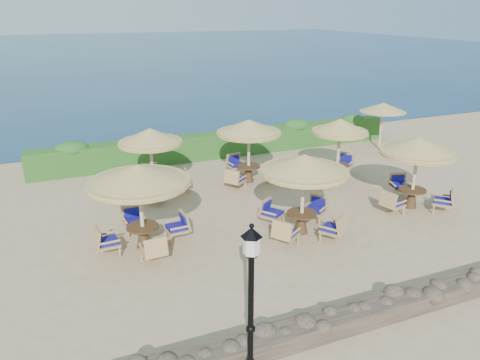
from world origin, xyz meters
TOP-DOWN VIEW (x-y plane):
  - ground at (0.00, 0.00)m, footprint 120.00×120.00m
  - sea at (0.00, 70.00)m, footprint 160.00×160.00m
  - hedge at (0.00, 7.20)m, footprint 18.00×0.90m
  - stone_wall at (0.00, -6.20)m, footprint 15.00×0.65m
  - lamp_post at (-4.80, -6.80)m, footprint 0.44×0.44m
  - extra_parasol at (7.80, 5.20)m, footprint 2.30×2.30m
  - cafe_set_0 at (-5.59, -0.60)m, footprint 3.05×3.05m
  - cafe_set_1 at (-0.69, -1.60)m, footprint 2.79×2.79m
  - cafe_set_2 at (4.03, -1.35)m, footprint 2.80×2.80m
  - cafe_set_3 at (-4.34, 3.49)m, footprint 2.86×2.86m
  - cafe_set_4 at (-0.35, 3.40)m, footprint 2.76×2.76m
  - cafe_set_5 at (3.13, 2.10)m, footprint 2.63×2.31m

SIDE VIEW (x-z plane):
  - ground at x=0.00m, z-range 0.00..0.00m
  - sea at x=0.00m, z-range 0.00..0.00m
  - stone_wall at x=0.00m, z-range 0.00..0.44m
  - hedge at x=0.00m, z-range 0.00..1.20m
  - lamp_post at x=-4.80m, z-range -0.10..3.21m
  - cafe_set_3 at x=-4.34m, z-range 0.39..3.04m
  - cafe_set_1 at x=-0.69m, z-range 0.49..3.15m
  - cafe_set_4 at x=-0.35m, z-range 0.55..3.20m
  - cafe_set_0 at x=-5.59m, z-range 0.56..3.21m
  - cafe_set_2 at x=4.03m, z-range 0.56..3.22m
  - cafe_set_5 at x=3.13m, z-range 0.57..3.22m
  - extra_parasol at x=7.80m, z-range 0.97..3.37m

